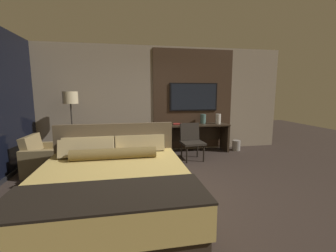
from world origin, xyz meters
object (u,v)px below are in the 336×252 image
object	(u,v)px
vase_short	(203,119)
waste_bin	(236,145)
desk	(196,133)
floor_lamp	(71,103)
bed	(113,186)
armchair_by_window	(48,159)
vase_tall	(218,119)
desk_chair	(191,138)
book	(178,124)
tv	(194,97)

from	to	relation	value
vase_short	waste_bin	xyz separation A→B (m)	(0.91, -0.21, -0.74)
desk	floor_lamp	distance (m)	3.22
bed	floor_lamp	distance (m)	2.95
armchair_by_window	floor_lamp	distance (m)	1.38
floor_lamp	vase_tall	bearing A→B (deg)	2.16
bed	floor_lamp	bearing A→B (deg)	112.30
bed	waste_bin	distance (m)	4.15
desk_chair	vase_short	bearing A→B (deg)	49.78
desk_chair	vase_tall	xyz separation A→B (m)	(0.94, 0.61, 0.38)
armchair_by_window	bed	bearing A→B (deg)	-139.32
book	bed	bearing A→B (deg)	-119.33
tv	book	world-z (taller)	tv
armchair_by_window	vase_short	bearing A→B (deg)	-70.75
tv	desk_chair	size ratio (longest dim) A/B	1.55
tv	armchair_by_window	xyz separation A→B (m)	(-3.42, -1.19, -1.22)
bed	waste_bin	bearing A→B (deg)	39.53
desk_chair	floor_lamp	bearing A→B (deg)	166.75
tv	floor_lamp	distance (m)	3.13
armchair_by_window	book	xyz separation A→B (m)	(2.92, 0.96, 0.51)
desk	vase_short	xyz separation A→B (m)	(0.24, 0.09, 0.37)
armchair_by_window	waste_bin	xyz separation A→B (m)	(4.57, 0.85, -0.11)
desk_chair	book	size ratio (longest dim) A/B	3.53
vase_tall	waste_bin	bearing A→B (deg)	-6.96
desk	desk_chair	world-z (taller)	desk_chair
desk	book	world-z (taller)	book
desk	desk_chair	distance (m)	0.73
bed	desk_chair	world-z (taller)	bed
desk	floor_lamp	size ratio (longest dim) A/B	1.06
armchair_by_window	vase_tall	distance (m)	4.19
armchair_by_window	waste_bin	world-z (taller)	armchair_by_window
desk_chair	armchair_by_window	size ratio (longest dim) A/B	0.97
bed	waste_bin	world-z (taller)	bed
tv	book	xyz separation A→B (m)	(-0.50, -0.23, -0.71)
vase_short	waste_bin	bearing A→B (deg)	-12.69
vase_tall	waste_bin	size ratio (longest dim) A/B	0.95
desk	vase_tall	xyz separation A→B (m)	(0.62, -0.05, 0.38)
floor_lamp	book	world-z (taller)	floor_lamp
tv	waste_bin	size ratio (longest dim) A/B	4.79
tv	vase_short	xyz separation A→B (m)	(0.24, -0.13, -0.59)
tv	waste_bin	xyz separation A→B (m)	(1.15, -0.34, -1.33)
desk_chair	floor_lamp	xyz separation A→B (m)	(-2.78, 0.47, 0.85)
desk_chair	armchair_by_window	xyz separation A→B (m)	(-3.10, -0.31, -0.25)
book	vase_tall	bearing A→B (deg)	-2.12
floor_lamp	tv	bearing A→B (deg)	7.63
book	waste_bin	xyz separation A→B (m)	(1.65, -0.11, -0.63)
floor_lamp	vase_short	world-z (taller)	floor_lamp
desk_chair	book	world-z (taller)	desk_chair
armchair_by_window	vase_tall	xyz separation A→B (m)	(4.04, 0.91, 0.63)
armchair_by_window	book	bearing A→B (deg)	-68.68
waste_bin	vase_tall	bearing A→B (deg)	173.04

